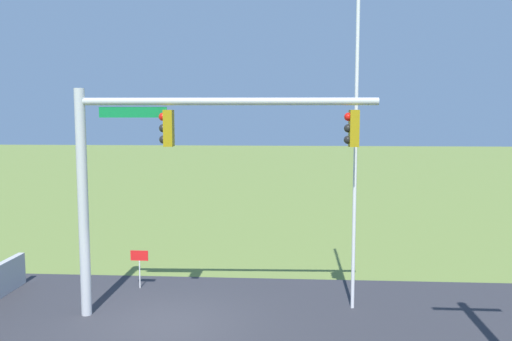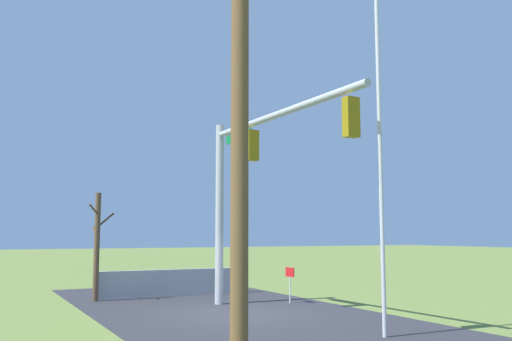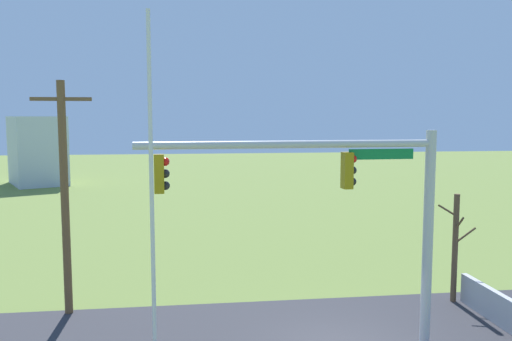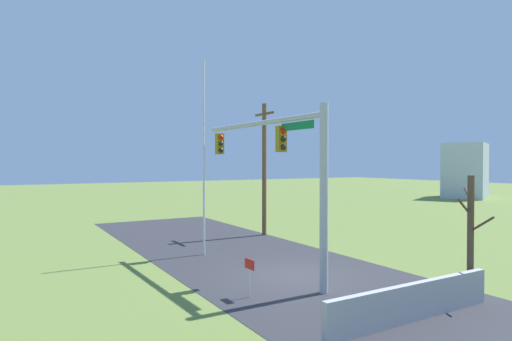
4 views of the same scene
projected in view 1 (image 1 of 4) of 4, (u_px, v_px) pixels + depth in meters
The scene contains 6 objects.
ground_plane at pixel (167, 323), 14.03m from camera, with size 160.00×160.00×0.00m, color olive.
road_surface at pixel (319, 327), 13.77m from camera, with size 28.00×8.00×0.01m, color #2D2D33.
sidewalk_corner at pixel (52, 314), 14.69m from camera, with size 6.00×6.00×0.01m, color #B7B5AD.
signal_mast at pixel (165, 156), 14.10m from camera, with size 7.98×0.60×6.17m.
flagpole at pixel (355, 151), 14.67m from camera, with size 0.10×0.10×8.96m, color silver.
open_sign at pixel (139, 260), 16.77m from camera, with size 0.56×0.04×1.22m.
Camera 1 is at (-3.23, 13.35, 5.49)m, focal length 37.36 mm.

